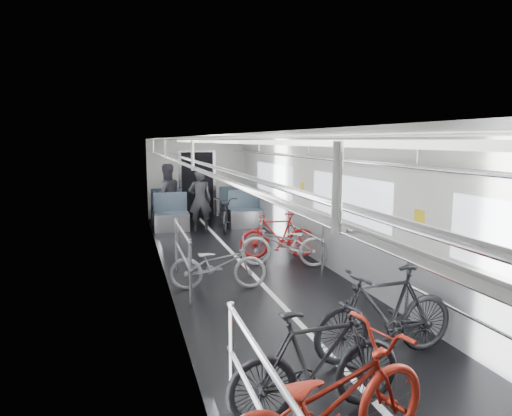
{
  "coord_description": "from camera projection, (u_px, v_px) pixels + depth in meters",
  "views": [
    {
      "loc": [
        -2.1,
        -6.92,
        2.36
      ],
      "look_at": [
        0.0,
        0.42,
        1.23
      ],
      "focal_mm": 32.0,
      "sensor_mm": 36.0,
      "label": 1
    }
  ],
  "objects": [
    {
      "name": "car_shell",
      "position": [
        237.0,
        203.0,
        9.02
      ],
      "size": [
        3.02,
        14.01,
        2.41
      ],
      "color": "black",
      "rests_on": "ground"
    },
    {
      "name": "bike_left_mid",
      "position": [
        317.0,
        363.0,
        3.89
      ],
      "size": [
        1.63,
        0.52,
        0.97
      ],
      "primitive_type": "imported",
      "rotation": [
        0.0,
        0.0,
        1.61
      ],
      "color": "black",
      "rests_on": "floor"
    },
    {
      "name": "person_seated",
      "position": [
        167.0,
        196.0,
        12.39
      ],
      "size": [
        0.97,
        0.83,
        1.74
      ],
      "primitive_type": "imported",
      "rotation": [
        0.0,
        0.0,
        3.37
      ],
      "color": "#312E37",
      "rests_on": "floor"
    },
    {
      "name": "bike_left_far",
      "position": [
        218.0,
        264.0,
        7.27
      ],
      "size": [
        1.62,
        0.83,
        0.81
      ],
      "primitive_type": "imported",
      "rotation": [
        0.0,
        0.0,
        1.38
      ],
      "color": "#A1A0A4",
      "rests_on": "floor"
    },
    {
      "name": "bike_aisle",
      "position": [
        227.0,
        213.0,
        12.11
      ],
      "size": [
        1.06,
        1.84,
        0.92
      ],
      "primitive_type": "imported",
      "rotation": [
        0.0,
        0.0,
        -0.28
      ],
      "color": "black",
      "rests_on": "floor"
    },
    {
      "name": "person_standing",
      "position": [
        200.0,
        200.0,
        11.87
      ],
      "size": [
        0.65,
        0.48,
        1.63
      ],
      "primitive_type": "imported",
      "rotation": [
        0.0,
        0.0,
        2.98
      ],
      "color": "black",
      "rests_on": "floor"
    },
    {
      "name": "bike_right_near",
      "position": [
        386.0,
        313.0,
        4.93
      ],
      "size": [
        1.74,
        0.57,
        1.03
      ],
      "primitive_type": "imported",
      "rotation": [
        0.0,
        0.0,
        -1.52
      ],
      "color": "black",
      "rests_on": "floor"
    },
    {
      "name": "bike_left_near",
      "position": [
        327.0,
        404.0,
        3.25
      ],
      "size": [
        2.0,
        1.1,
        1.0
      ],
      "primitive_type": "imported",
      "rotation": [
        0.0,
        0.0,
        1.82
      ],
      "color": "#A72314",
      "rests_on": "floor"
    },
    {
      "name": "bike_right_mid",
      "position": [
        285.0,
        244.0,
        8.58
      ],
      "size": [
        1.75,
        1.1,
        0.87
      ],
      "primitive_type": "imported",
      "rotation": [
        0.0,
        0.0,
        -1.92
      ],
      "color": "#A6A7AB",
      "rests_on": "floor"
    },
    {
      "name": "bike_right_far",
      "position": [
        278.0,
        236.0,
        9.16
      ],
      "size": [
        1.6,
        0.69,
        0.93
      ],
      "primitive_type": "imported",
      "rotation": [
        0.0,
        0.0,
        -1.74
      ],
      "color": "#B51716",
      "rests_on": "floor"
    }
  ]
}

